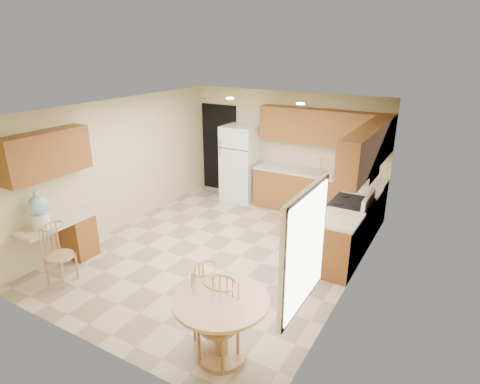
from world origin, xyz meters
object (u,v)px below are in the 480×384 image
Objects in this scene: refrigerator at (241,163)px; chair_table_a at (205,299)px; dining_table at (221,320)px; water_crock at (39,211)px; chair_desk at (53,251)px; chair_table_b at (213,321)px; stove at (349,225)px.

refrigerator is 4.84m from chair_table_a.
water_crock reaches higher than dining_table.
water_crock is at bearing -121.02° from chair_desk.
water_crock reaches higher than chair_table_b.
stove reaches higher than chair_desk.
refrigerator reaches higher than dining_table.
stove is 3.52m from chair_table_b.
stove is at bearing 38.41° from water_crock.
refrigerator is at bearing 117.37° from dining_table.
refrigerator reaches higher than chair_desk.
water_crock is at bearing -5.52° from chair_table_b.
chair_desk is at bearing -21.31° from water_crock.
chair_table_b is at bearing -90.00° from dining_table.
water_crock reaches higher than stove.
refrigerator is 4.46m from water_crock.
stove is 1.01× the size of dining_table.
chair_table_a is 0.45m from chair_table_b.
refrigerator reaches higher than chair_table_b.
chair_table_b is 1.08× the size of chair_desk.
chair_table_b is (0.32, -0.32, 0.04)m from chair_table_a.
refrigerator is 1.72× the size of chair_table_b.
chair_table_b is at bearing -98.59° from stove.
dining_table is 1.07× the size of chair_table_b.
water_crock is at bearing -102.80° from chair_table_a.
chair_table_a is (-0.32, 0.16, 0.06)m from dining_table.
stove is (2.88, -1.22, -0.40)m from refrigerator.
chair_table_a is (2.03, -4.38, -0.29)m from refrigerator.
chair_table_a is 1.57× the size of water_crock.
chair_table_b reaches higher than chair_desk.
refrigerator is 4.56m from chair_desk.
water_crock reaches higher than chair_table_a.
chair_table_a is at bearing -43.96° from chair_table_b.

